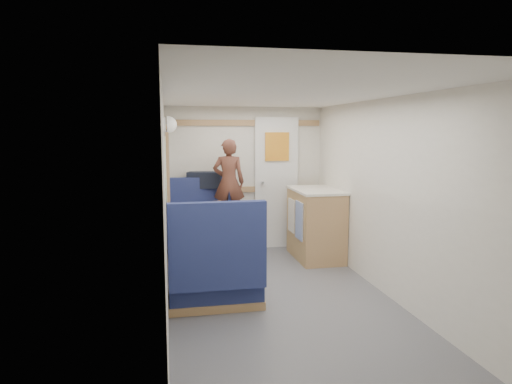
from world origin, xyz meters
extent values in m
plane|color=#515156|center=(0.00, 0.00, 0.00)|extent=(4.50, 4.50, 0.00)
plane|color=silver|center=(0.00, 0.00, 2.00)|extent=(4.50, 4.50, 0.00)
cube|color=silver|center=(0.00, 2.25, 1.00)|extent=(2.20, 0.02, 2.00)
cube|color=silver|center=(-1.10, 0.00, 1.00)|extent=(0.02, 4.50, 2.00)
cube|color=silver|center=(1.10, 0.00, 1.00)|extent=(0.02, 4.50, 2.00)
cube|color=#A8834C|center=(0.00, 2.23, 0.85)|extent=(2.15, 0.02, 0.08)
cube|color=#A8834C|center=(0.00, 2.23, 1.78)|extent=(2.15, 0.02, 0.08)
cube|color=#ABBC9F|center=(-1.08, 1.00, 1.25)|extent=(0.04, 1.30, 0.72)
cube|color=white|center=(0.45, 2.22, 0.93)|extent=(0.62, 0.04, 1.86)
cube|color=gold|center=(0.45, 2.19, 1.45)|extent=(0.34, 0.03, 0.40)
cylinder|color=silver|center=(0.23, 2.17, 0.95)|extent=(0.04, 0.10, 0.04)
cube|color=white|center=(-0.65, 1.00, 0.70)|extent=(0.62, 0.92, 0.04)
cylinder|color=silver|center=(-0.65, 1.00, 0.35)|extent=(0.08, 0.08, 0.66)
cylinder|color=silver|center=(-0.65, 1.00, 0.01)|extent=(0.36, 0.36, 0.03)
cube|color=#181C4E|center=(-0.65, 1.80, 0.23)|extent=(0.88, 0.50, 0.45)
cube|color=#181C4E|center=(-0.65, 2.08, 0.65)|extent=(0.88, 0.10, 0.80)
cube|color=#A8834C|center=(-0.65, 1.80, 0.04)|extent=(0.90, 0.52, 0.08)
cube|color=#181C4E|center=(-0.65, 0.20, 0.23)|extent=(0.88, 0.50, 0.45)
cube|color=#181C4E|center=(-0.65, -0.08, 0.65)|extent=(0.88, 0.10, 0.80)
cube|color=#A8834C|center=(-0.65, 0.20, 0.04)|extent=(0.90, 0.52, 0.08)
cube|color=#A8834C|center=(-0.65, 2.12, 0.88)|extent=(0.90, 0.14, 0.04)
sphere|color=white|center=(-1.04, 1.85, 1.75)|extent=(0.20, 0.20, 0.20)
cube|color=#A8834C|center=(0.82, 1.55, 0.45)|extent=(0.54, 0.90, 0.90)
cube|color=silver|center=(0.82, 1.55, 0.91)|extent=(0.56, 0.92, 0.03)
cube|color=#5972B2|center=(0.54, 1.37, 0.55)|extent=(0.01, 0.30, 0.48)
cube|color=silver|center=(0.54, 1.73, 0.55)|extent=(0.01, 0.28, 0.44)
imported|color=brown|center=(-0.29, 1.79, 1.01)|extent=(0.44, 0.33, 1.12)
cube|color=black|center=(-0.57, 2.12, 1.01)|extent=(0.50, 0.34, 0.22)
cube|color=white|center=(-0.46, 0.67, 0.73)|extent=(0.29, 0.38, 0.02)
sphere|color=#EA4E0A|center=(-0.47, 0.87, 0.77)|extent=(0.07, 0.07, 0.07)
cube|color=#EFE28A|center=(-0.58, 0.69, 0.76)|extent=(0.12, 0.10, 0.04)
cylinder|color=white|center=(-0.63, 0.98, 0.72)|extent=(0.06, 0.06, 0.01)
cylinder|color=white|center=(-0.63, 0.98, 0.78)|extent=(0.01, 0.01, 0.10)
sphere|color=#46070E|center=(-0.63, 0.98, 0.85)|extent=(0.08, 0.08, 0.08)
cylinder|color=white|center=(-0.88, 0.66, 0.78)|extent=(0.07, 0.07, 0.12)
cylinder|color=brown|center=(-0.50, 1.20, 0.77)|extent=(0.07, 0.07, 0.10)
cylinder|color=black|center=(-0.58, 0.93, 0.77)|extent=(0.04, 0.04, 0.10)
cylinder|color=white|center=(-0.68, 1.11, 0.77)|extent=(0.04, 0.04, 0.10)
cube|color=brown|center=(-0.48, 1.28, 0.77)|extent=(0.21, 0.29, 0.11)
camera|label=1|loc=(-1.08, -4.05, 1.68)|focal=32.00mm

